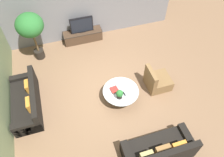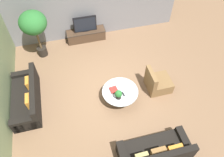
% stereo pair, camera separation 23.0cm
% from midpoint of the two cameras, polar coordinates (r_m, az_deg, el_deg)
% --- Properties ---
extents(ground_plane, '(24.00, 24.00, 0.00)m').
position_cam_midpoint_polar(ground_plane, '(7.62, -1.69, -3.51)').
color(ground_plane, brown).
extents(back_wall_stone, '(7.40, 0.12, 3.00)m').
position_cam_midpoint_polar(back_wall_stone, '(8.98, -8.07, 18.77)').
color(back_wall_stone, slate).
rests_on(back_wall_stone, ground).
extents(media_console, '(1.60, 0.50, 0.45)m').
position_cam_midpoint_polar(media_console, '(9.43, -8.30, 10.98)').
color(media_console, '#473323').
rests_on(media_console, ground).
extents(television, '(0.93, 0.13, 0.67)m').
position_cam_midpoint_polar(television, '(9.09, -8.69, 13.62)').
color(television, black).
rests_on(television, media_console).
extents(coffee_table, '(1.18, 1.18, 0.43)m').
position_cam_midpoint_polar(coffee_table, '(7.22, 1.38, -3.85)').
color(coffee_table, black).
rests_on(coffee_table, ground).
extents(couch_by_wall, '(0.84, 2.07, 0.84)m').
position_cam_midpoint_polar(couch_by_wall, '(7.60, -22.09, -5.64)').
color(couch_by_wall, black).
rests_on(couch_by_wall, ground).
extents(couch_near_entry, '(1.95, 0.84, 0.84)m').
position_cam_midpoint_polar(couch_near_entry, '(6.42, 11.04, -18.02)').
color(couch_near_entry, black).
rests_on(couch_near_entry, ground).
extents(armchair_wicker, '(0.80, 0.76, 0.86)m').
position_cam_midpoint_polar(armchair_wicker, '(7.70, 10.83, -0.66)').
color(armchair_wicker, brown).
rests_on(armchair_wicker, ground).
extents(potted_palm_tall, '(0.97, 0.97, 1.96)m').
position_cam_midpoint_polar(potted_palm_tall, '(8.33, -21.35, 12.39)').
color(potted_palm_tall, black).
rests_on(potted_palm_tall, ground).
extents(potted_plant_tabletop, '(0.23, 0.23, 0.32)m').
position_cam_midpoint_polar(potted_plant_tabletop, '(6.83, 1.02, -4.11)').
color(potted_plant_tabletop, black).
rests_on(potted_plant_tabletop, coffee_table).
extents(book_stack, '(0.27, 0.28, 0.06)m').
position_cam_midpoint_polar(book_stack, '(7.10, -0.26, -2.96)').
color(book_stack, gold).
rests_on(book_stack, coffee_table).
extents(remote_black, '(0.06, 0.16, 0.02)m').
position_cam_midpoint_polar(remote_black, '(7.04, 2.26, -4.00)').
color(remote_black, black).
rests_on(remote_black, coffee_table).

